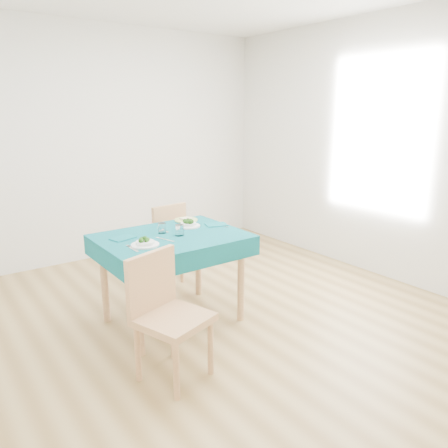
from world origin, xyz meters
TOP-DOWN VIEW (x-y plane):
  - room_shell at (0.00, 0.00)m, footprint 4.02×4.52m
  - table at (-0.36, 0.24)m, footprint 1.14×0.87m
  - chair_near at (-0.76, -0.48)m, footprint 0.54×0.57m
  - chair_far at (-0.02, 1.07)m, footprint 0.42×0.46m
  - bowl_near at (-0.65, 0.12)m, footprint 0.21×0.21m
  - bowl_far at (-0.10, 0.39)m, footprint 0.20×0.20m
  - fork_near at (-0.76, 0.09)m, footprint 0.03×0.18m
  - knife_near at (-0.46, 0.16)m, footprint 0.07×0.19m
  - fork_far at (-0.34, 0.41)m, footprint 0.03×0.16m
  - knife_far at (0.13, 0.27)m, footprint 0.09×0.22m
  - napkin_near at (-0.72, 0.38)m, footprint 0.21×0.17m
  - napkin_far at (0.12, 0.28)m, footprint 0.21×0.18m
  - tumbler_center at (-0.38, 0.34)m, footprint 0.07×0.07m
  - tumbler_side at (-0.30, 0.20)m, footprint 0.07×0.07m
  - side_plate at (-0.00, 0.59)m, footprint 0.21×0.21m
  - bread_slice at (-0.00, 0.59)m, footprint 0.11×0.11m

SIDE VIEW (x-z plane):
  - table at x=-0.36m, z-range 0.00..0.76m
  - chair_far at x=-0.02m, z-range 0.00..0.96m
  - chair_near at x=-0.76m, z-range 0.00..1.05m
  - fork_far at x=-0.34m, z-range 0.76..0.76m
  - knife_near at x=-0.46m, z-range 0.76..0.76m
  - fork_near at x=-0.76m, z-range 0.76..0.76m
  - knife_far at x=0.13m, z-range 0.76..0.76m
  - side_plate at x=0.00m, z-range 0.76..0.77m
  - napkin_near at x=-0.72m, z-range 0.76..0.77m
  - napkin_far at x=0.12m, z-range 0.76..0.77m
  - bread_slice at x=0.00m, z-range 0.77..0.78m
  - bowl_far at x=-0.10m, z-range 0.76..0.82m
  - bowl_near at x=-0.65m, z-range 0.76..0.82m
  - tumbler_center at x=-0.38m, z-range 0.76..0.84m
  - tumbler_side at x=-0.30m, z-range 0.76..0.85m
  - room_shell at x=0.00m, z-range -0.02..2.71m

